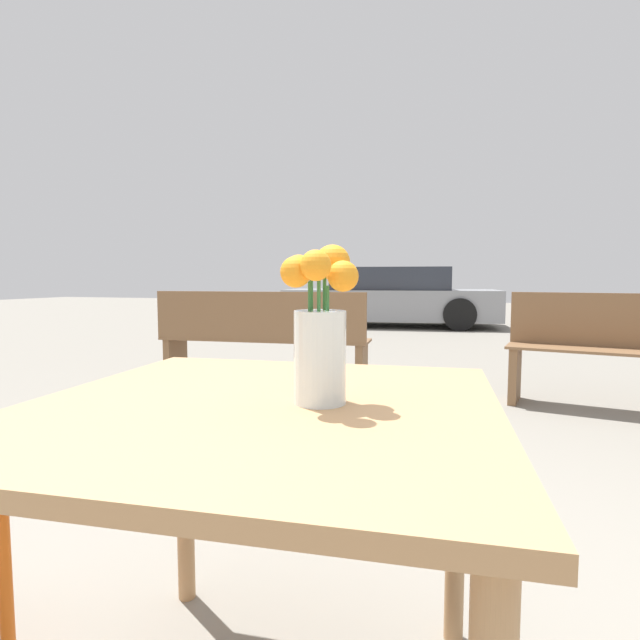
# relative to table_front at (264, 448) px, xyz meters

# --- Properties ---
(table_front) EXTENTS (0.96, 0.98, 0.72)m
(table_front) POSITION_rel_table_front_xyz_m (0.00, 0.00, 0.00)
(table_front) COLOR tan
(table_front) RESTS_ON ground_plane
(flower_vase) EXTENTS (0.15, 0.16, 0.30)m
(flower_vase) POSITION_rel_table_front_xyz_m (0.11, 0.02, 0.23)
(flower_vase) COLOR silver
(flower_vase) RESTS_ON table_front
(bench_near) EXTENTS (1.82, 0.49, 0.85)m
(bench_near) POSITION_rel_table_front_xyz_m (-1.32, 2.95, -0.15)
(bench_near) COLOR brown
(bench_near) RESTS_ON ground_plane
(bench_middle) EXTENTS (1.77, 0.67, 0.85)m
(bench_middle) POSITION_rel_table_front_xyz_m (1.51, 3.14, -0.16)
(bench_middle) COLOR brown
(bench_middle) RESTS_ON ground_plane
(parked_car) EXTENTS (4.32, 2.08, 1.18)m
(parked_car) POSITION_rel_table_front_xyz_m (-1.24, 9.17, -0.06)
(parked_car) COLOR gray
(parked_car) RESTS_ON ground_plane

